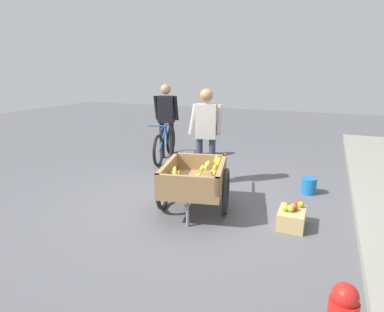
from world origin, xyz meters
name	(u,v)px	position (x,y,z in m)	size (l,w,h in m)	color
ground_plane	(191,202)	(0.00, 0.00, 0.00)	(24.00, 24.00, 0.00)	#56565B
fruit_cart	(195,181)	(0.25, 0.17, 0.44)	(1.78, 1.12, 0.73)	#937047
vendor_person	(206,128)	(-0.86, -0.09, 0.98)	(0.27, 0.57, 1.63)	#333851
bicycle	(165,144)	(-1.94, -1.44, 0.35)	(1.64, 0.53, 0.85)	black
cyclist_person	(166,115)	(-2.09, -1.48, 0.98)	(0.27, 0.56, 1.63)	black
plastic_bucket	(309,186)	(-1.07, 1.60, 0.13)	(0.23, 0.23, 0.26)	#1966B2
apple_crate	(292,217)	(0.21, 1.48, 0.13)	(0.44, 0.32, 0.31)	tan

